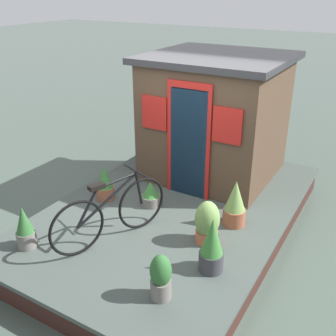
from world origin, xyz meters
name	(u,v)px	position (x,y,z in m)	size (l,w,h in m)	color
ground_plane	(174,227)	(0.00, 0.00, 0.00)	(60.00, 60.00, 0.00)	#47564C
houseboat_deck	(175,216)	(0.00, 0.00, 0.20)	(4.97, 3.23, 0.39)	#424C47
houseboat_cabin	(215,116)	(1.37, 0.00, 1.42)	(2.10, 2.21, 2.05)	#4C3828
bicycle	(111,213)	(-1.19, 0.26, 0.80)	(1.60, 0.69, 0.88)	black
potted_plant_fern	(161,277)	(-1.77, -0.84, 0.66)	(0.23, 0.23, 0.54)	slate
potted_plant_mint	(151,194)	(-0.17, 0.32, 0.58)	(0.29, 0.29, 0.39)	slate
potted_plant_sage	(25,228)	(-1.86, 1.10, 0.67)	(0.24, 0.24, 0.58)	slate
potted_plant_rosemary	(105,184)	(-0.37, 1.03, 0.66)	(0.28, 0.28, 0.56)	#935138
potted_plant_basil	(212,246)	(-1.09, -1.10, 0.72)	(0.29, 0.29, 0.69)	#38383D
potted_plant_geranium	(235,204)	(-0.04, -0.96, 0.71)	(0.32, 0.32, 0.66)	#935138
potted_plant_thyme	(207,223)	(-0.61, -0.82, 0.68)	(0.32, 0.32, 0.59)	#B2603D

